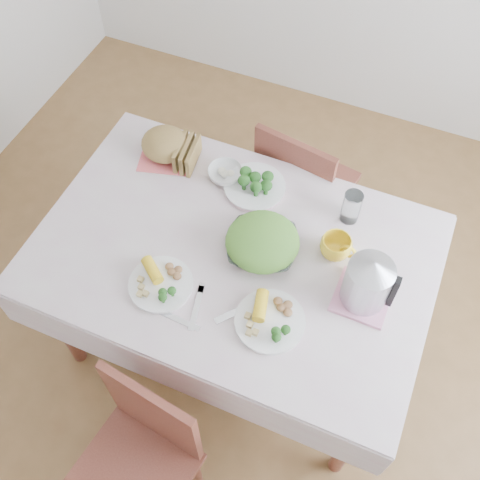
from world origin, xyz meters
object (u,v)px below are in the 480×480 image
at_px(chair_far, 307,180).
at_px(electric_kettle, 368,281).
at_px(dining_table, 234,299).
at_px(dinner_plate_left, 161,284).
at_px(salad_bowl, 262,246).
at_px(chair_near, 130,472).
at_px(dinner_plate_right, 270,321).
at_px(yellow_mug, 336,247).

bearing_deg(chair_far, electric_kettle, 130.48).
height_order(dining_table, dinner_plate_left, dinner_plate_left).
bearing_deg(dinner_plate_left, salad_bowl, 45.27).
xyz_separation_m(chair_near, dinner_plate_left, (-0.14, 0.57, 0.31)).
height_order(dining_table, dinner_plate_right, dinner_plate_right).
distance_m(dining_table, chair_far, 0.70).
relative_size(chair_far, salad_bowl, 3.38).
height_order(chair_near, salad_bowl, chair_near).
bearing_deg(chair_far, dinner_plate_right, 108.75).
height_order(chair_far, yellow_mug, chair_far).
bearing_deg(chair_near, yellow_mug, 75.20).
bearing_deg(chair_near, dining_table, 94.93).
distance_m(chair_far, electric_kettle, 0.91).
distance_m(dinner_plate_left, yellow_mug, 0.66).
distance_m(chair_near, dinner_plate_left, 0.66).
relative_size(chair_near, dinner_plate_left, 3.62).
relative_size(dining_table, chair_near, 1.63).
bearing_deg(dinner_plate_left, dining_table, 53.21).
distance_m(dining_table, salad_bowl, 0.43).
distance_m(chair_near, chair_far, 1.51).
distance_m(chair_far, yellow_mug, 0.70).
relative_size(dinner_plate_left, dinner_plate_right, 0.95).
height_order(dining_table, chair_near, chair_near).
distance_m(chair_near, salad_bowl, 0.93).
bearing_deg(dinner_plate_right, electric_kettle, 39.19).
bearing_deg(electric_kettle, dining_table, 163.33).
relative_size(chair_near, yellow_mug, 7.23).
bearing_deg(dining_table, electric_kettle, -0.65).
distance_m(salad_bowl, dinner_plate_left, 0.40).
bearing_deg(electric_kettle, chair_far, 104.86).
distance_m(dinner_plate_right, yellow_mug, 0.38).
bearing_deg(chair_far, dining_table, 92.20).
relative_size(chair_far, electric_kettle, 3.86).
bearing_deg(electric_kettle, chair_near, -140.37).
height_order(chair_far, dinner_plate_left, chair_far).
distance_m(chair_near, electric_kettle, 1.06).
relative_size(dinner_plate_right, yellow_mug, 2.10).
bearing_deg(dinner_plate_right, dinner_plate_left, -177.66).
distance_m(dining_table, electric_kettle, 0.72).
distance_m(chair_near, yellow_mug, 1.09).
xyz_separation_m(dining_table, dinner_plate_left, (-0.18, -0.24, 0.40)).
bearing_deg(chair_far, dinner_plate_left, 83.41).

